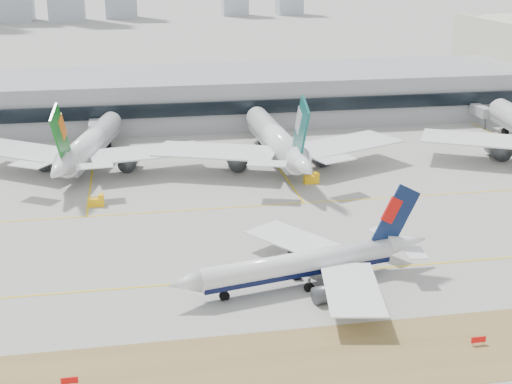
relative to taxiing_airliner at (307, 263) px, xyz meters
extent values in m
plane|color=gray|center=(-4.82, 8.86, -3.82)|extent=(3000.00, 3000.00, 0.00)
cube|color=brown|center=(-4.82, -23.14, -3.80)|extent=(360.00, 18.00, 0.06)
cube|color=yellow|center=(-4.82, 3.86, -3.79)|extent=(360.00, 0.45, 0.04)
cube|color=yellow|center=(-4.82, 38.86, -3.79)|extent=(360.00, 0.45, 0.04)
cylinder|color=white|center=(-1.70, -0.35, 0.29)|extent=(34.28, 10.68, 3.74)
cube|color=black|center=(-1.70, -0.35, -0.74)|extent=(33.49, 9.99, 1.68)
cone|color=white|center=(-21.01, -4.40, 0.29)|extent=(5.89, 4.74, 3.74)
cone|color=white|center=(18.78, 3.93, 0.76)|extent=(8.21, 5.22, 3.74)
cube|color=white|center=(0.50, 10.71, -0.27)|extent=(17.30, 20.04, 0.22)
cube|color=white|center=(16.39, 8.40, 1.04)|extent=(5.49, 6.20, 0.15)
cylinder|color=#3F4247|center=(-0.68, 6.93, -2.33)|extent=(6.16, 3.92, 2.81)
cube|color=#3F4247|center=(-0.68, 6.93, -1.20)|extent=(2.38, 0.76, 1.31)
cube|color=white|center=(4.75, -9.61, -0.27)|extent=(11.59, 19.66, 0.22)
cube|color=white|center=(18.38, -1.13, 1.04)|extent=(3.87, 5.57, 0.15)
cylinder|color=#3F4247|center=(2.16, -6.62, -2.33)|extent=(6.16, 3.92, 2.81)
cube|color=#3F4247|center=(2.16, -6.62, -1.20)|extent=(2.38, 0.76, 1.31)
cube|color=#0A1942|center=(16.46, 3.44, 5.99)|extent=(9.12, 2.22, 11.72)
cube|color=red|center=(15.53, 3.25, 7.25)|extent=(4.17, 1.26, 5.02)
cylinder|color=#3F4247|center=(-14.43, -3.02, -2.70)|extent=(0.45, 0.45, 2.25)
cylinder|color=black|center=(-14.43, -3.02, -3.17)|extent=(1.78, 0.99, 1.68)
cylinder|color=#3F4247|center=(-0.27, -2.54, -2.70)|extent=(0.45, 0.45, 2.25)
cylinder|color=black|center=(-0.27, -2.54, -3.17)|extent=(1.78, 0.99, 1.68)
cylinder|color=#3F4247|center=(-1.26, 2.22, -2.70)|extent=(0.45, 0.45, 2.25)
cylinder|color=black|center=(-1.26, 2.22, -3.17)|extent=(1.78, 0.99, 1.68)
cylinder|color=white|center=(-37.94, 76.68, 2.51)|extent=(15.36, 43.71, 5.76)
cube|color=slate|center=(-37.94, 76.68, 0.93)|extent=(14.32, 42.67, 2.59)
cone|color=white|center=(-32.32, 101.13, 2.51)|extent=(7.10, 7.77, 5.76)
cone|color=white|center=(-43.90, 50.75, 3.23)|extent=(7.78, 10.72, 5.76)
cube|color=white|center=(-24.22, 66.96, 1.65)|extent=(29.29, 16.86, 0.35)
cube|color=white|center=(-36.20, 50.84, 3.66)|extent=(8.40, 4.93, 0.23)
cylinder|color=#3F4247|center=(-28.63, 70.93, -1.52)|extent=(5.83, 8.04, 4.32)
cube|color=#3F4247|center=(-28.63, 70.93, 0.21)|extent=(1.10, 3.04, 2.02)
cube|color=white|center=(-54.52, 73.93, 1.65)|extent=(29.91, 26.21, 0.35)
cube|color=white|center=(-50.79, 54.19, 3.66)|extent=(9.09, 7.77, 0.23)
cylinder|color=#3F4247|center=(-48.83, 75.57, -1.52)|extent=(5.83, 8.04, 4.32)
cube|color=#3F4247|center=(-48.83, 75.57, 0.21)|extent=(1.10, 3.04, 2.02)
cube|color=#0D5D15|center=(-43.22, 53.70, 10.07)|extent=(3.20, 11.85, 15.44)
cube|color=#D1590C|center=(-42.95, 54.87, 11.75)|extent=(1.83, 5.43, 6.61)
cylinder|color=#3F4247|center=(-34.24, 92.80, -2.10)|extent=(0.69, 0.69, 3.45)
cylinder|color=black|center=(-34.24, 92.80, -2.82)|extent=(1.56, 2.75, 2.59)
cylinder|color=#3F4247|center=(-41.86, 76.34, -2.10)|extent=(0.69, 0.69, 3.45)
cylinder|color=black|center=(-41.86, 76.34, -2.82)|extent=(1.56, 2.75, 2.59)
cylinder|color=#3F4247|center=(-34.56, 74.66, -2.10)|extent=(0.69, 0.69, 3.45)
cylinder|color=black|center=(-34.56, 74.66, -2.82)|extent=(1.56, 2.75, 2.59)
cylinder|color=white|center=(9.06, 70.82, 2.95)|extent=(7.35, 46.72, 6.16)
cube|color=slate|center=(9.06, 70.82, 1.26)|extent=(6.40, 45.77, 2.77)
cone|color=white|center=(8.37, 97.66, 2.95)|extent=(6.34, 7.27, 6.16)
cone|color=white|center=(9.79, 42.37, 3.72)|extent=(6.42, 10.51, 6.16)
cube|color=white|center=(25.87, 64.41, 2.03)|extent=(32.53, 24.21, 0.37)
cube|color=white|center=(17.75, 44.51, 4.19)|extent=(9.64, 7.14, 0.25)
cylinder|color=#3F4247|center=(20.24, 67.35, -1.36)|extent=(4.82, 7.88, 4.62)
cube|color=#3F4247|center=(20.24, 67.35, 0.49)|extent=(0.54, 3.25, 2.16)
cube|color=white|center=(-7.39, 63.56, 2.03)|extent=(32.45, 23.07, 0.37)
cube|color=white|center=(1.73, 44.10, 4.19)|extent=(9.56, 6.80, 0.25)
cylinder|color=#3F4247|center=(-1.93, 66.78, -1.36)|extent=(4.82, 7.88, 4.62)
cube|color=#3F4247|center=(-1.93, 66.78, 0.49)|extent=(0.54, 3.25, 2.16)
cube|color=#135553|center=(9.71, 45.60, 11.04)|extent=(0.88, 12.89, 16.52)
cube|color=#A3AAAD|center=(9.67, 46.89, 12.84)|extent=(0.83, 5.82, 7.07)
cylinder|color=#3F4247|center=(8.61, 88.52, -1.98)|extent=(0.74, 0.74, 3.70)
cylinder|color=black|center=(8.61, 88.52, -2.75)|extent=(1.15, 2.80, 2.77)
cylinder|color=#3F4247|center=(5.09, 69.43, -1.98)|extent=(0.74, 0.74, 3.70)
cylinder|color=black|center=(5.09, 69.43, -2.75)|extent=(1.15, 2.80, 2.77)
cylinder|color=#3F4247|center=(13.10, 69.63, -1.98)|extent=(0.74, 0.74, 3.70)
cylinder|color=black|center=(13.10, 69.63, -2.75)|extent=(1.15, 2.80, 2.77)
cone|color=white|center=(83.05, 94.30, 3.22)|extent=(7.12, 8.00, 6.40)
cube|color=white|center=(62.30, 61.25, 2.26)|extent=(33.74, 26.79, 0.38)
cylinder|color=#3F4247|center=(68.36, 63.85, -1.26)|extent=(5.59, 8.51, 4.80)
cube|color=#3F4247|center=(68.36, 63.85, 0.66)|extent=(0.82, 3.39, 2.24)
cylinder|color=#3F4247|center=(82.08, 84.85, -1.90)|extent=(0.77, 0.77, 3.84)
cylinder|color=black|center=(82.08, 84.85, -2.70)|extent=(1.41, 2.98, 2.88)
cube|color=gray|center=(-4.82, 123.86, 3.68)|extent=(280.00, 42.00, 15.00)
cube|color=black|center=(-4.82, 102.36, 4.13)|extent=(280.00, 1.20, 4.00)
cube|color=beige|center=(105.18, 143.86, 10.28)|extent=(2.00, 57.00, 27.90)
cube|color=red|center=(-37.39, -23.14, -2.92)|extent=(2.20, 0.15, 0.90)
cylinder|color=orange|center=(-36.59, -23.14, -3.57)|extent=(0.10, 0.10, 0.50)
cube|color=red|center=(19.35, -23.14, -2.92)|extent=(2.20, 0.15, 0.90)
cylinder|color=orange|center=(18.55, -23.14, -3.57)|extent=(0.10, 0.10, 0.50)
cylinder|color=orange|center=(20.15, -23.14, -3.57)|extent=(0.10, 0.10, 0.50)
cube|color=#FFB90D|center=(-36.18, 45.22, -2.92)|extent=(3.50, 2.00, 1.80)
cube|color=#FFB90D|center=(-34.98, 45.22, -1.72)|extent=(1.20, 1.80, 1.00)
cylinder|color=black|center=(-37.38, 44.42, -3.47)|extent=(0.70, 0.30, 0.70)
cylinder|color=black|center=(-37.38, 46.02, -3.47)|extent=(0.70, 0.30, 0.70)
cylinder|color=black|center=(-34.98, 44.42, -3.47)|extent=(0.70, 0.30, 0.70)
cylinder|color=black|center=(-34.98, 46.02, -3.47)|extent=(0.70, 0.30, 0.70)
cube|color=#FFB90D|center=(14.13, 52.18, -2.92)|extent=(3.50, 2.00, 1.80)
cube|color=#FFB90D|center=(15.33, 52.18, -1.72)|extent=(1.20, 1.80, 1.00)
cylinder|color=black|center=(12.93, 51.38, -3.47)|extent=(0.70, 0.30, 0.70)
cylinder|color=black|center=(12.93, 52.98, -3.47)|extent=(0.70, 0.30, 0.70)
cylinder|color=black|center=(15.33, 51.38, -3.47)|extent=(0.70, 0.30, 0.70)
cylinder|color=black|center=(15.33, 52.98, -3.47)|extent=(0.70, 0.30, 0.70)
camera|label=1|loc=(-27.61, -104.97, 50.29)|focal=50.00mm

